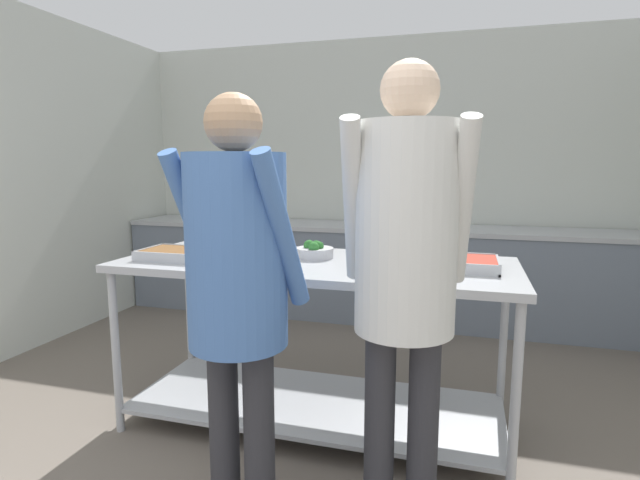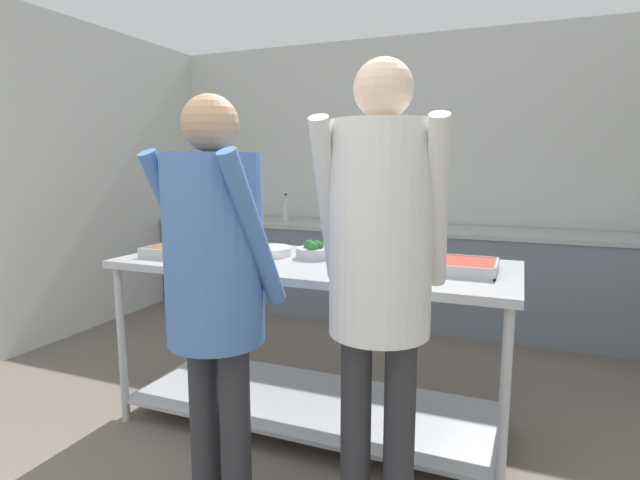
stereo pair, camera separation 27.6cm
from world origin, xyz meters
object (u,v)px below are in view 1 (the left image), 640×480
at_px(guest_serving_left, 237,274).
at_px(guest_serving_right, 406,254).
at_px(serving_tray_roast, 460,263).
at_px(sauce_pan, 382,249).
at_px(serving_tray_vegetables, 184,254).
at_px(broccoli_bowl, 315,251).
at_px(plate_stack, 267,252).
at_px(water_bottle, 263,209).

height_order(guest_serving_left, guest_serving_right, guest_serving_right).
bearing_deg(serving_tray_roast, sauce_pan, 152.86).
xyz_separation_m(serving_tray_vegetables, broccoli_bowl, (0.68, 0.23, 0.01)).
distance_m(broccoli_bowl, sauce_pan, 0.38).
xyz_separation_m(plate_stack, broccoli_bowl, (0.27, 0.02, 0.01)).
xyz_separation_m(plate_stack, guest_serving_left, (0.26, -0.93, 0.09)).
relative_size(serving_tray_vegetables, broccoli_bowl, 2.25).
bearing_deg(sauce_pan, serving_tray_roast, -27.14).
bearing_deg(guest_serving_left, sauce_pan, 71.99).
relative_size(sauce_pan, serving_tray_roast, 1.13).
distance_m(plate_stack, serving_tray_roast, 1.05).
distance_m(broccoli_bowl, guest_serving_left, 0.96).
relative_size(broccoli_bowl, guest_serving_left, 0.12).
bearing_deg(serving_tray_vegetables, guest_serving_right, -23.89).
bearing_deg(plate_stack, broccoli_bowl, 4.41).
xyz_separation_m(plate_stack, sauce_pan, (0.62, 0.18, 0.02)).
xyz_separation_m(broccoli_bowl, serving_tray_roast, (0.78, -0.06, -0.01)).
xyz_separation_m(sauce_pan, guest_serving_left, (-0.36, -1.11, 0.07)).
xyz_separation_m(broccoli_bowl, sauce_pan, (0.35, 0.16, 0.00)).
distance_m(sauce_pan, serving_tray_roast, 0.48).
relative_size(guest_serving_right, water_bottle, 6.57).
bearing_deg(broccoli_bowl, plate_stack, -175.59).
xyz_separation_m(guest_serving_left, water_bottle, (-1.11, 2.90, -0.04)).
relative_size(serving_tray_roast, guest_serving_right, 0.20).
relative_size(serving_tray_roast, water_bottle, 1.35).
bearing_deg(sauce_pan, guest_serving_left, -108.01).
distance_m(sauce_pan, water_bottle, 2.31).
distance_m(guest_serving_left, water_bottle, 3.10).
height_order(broccoli_bowl, guest_serving_right, guest_serving_right).
bearing_deg(guest_serving_left, water_bottle, 110.97).
height_order(broccoli_bowl, sauce_pan, broccoli_bowl).
height_order(serving_tray_vegetables, guest_serving_right, guest_serving_right).
bearing_deg(serving_tray_roast, guest_serving_right, -104.59).
bearing_deg(plate_stack, serving_tray_vegetables, -152.76).
xyz_separation_m(plate_stack, serving_tray_roast, (1.05, -0.04, 0.00)).
xyz_separation_m(serving_tray_roast, guest_serving_left, (-0.79, -0.89, 0.09)).
relative_size(plate_stack, water_bottle, 0.99).
relative_size(serving_tray_vegetables, plate_stack, 1.71).
distance_m(sauce_pan, guest_serving_right, 0.99).
bearing_deg(serving_tray_vegetables, guest_serving_left, -47.36).
relative_size(sauce_pan, guest_serving_left, 0.25).
relative_size(broccoli_bowl, water_bottle, 0.75).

